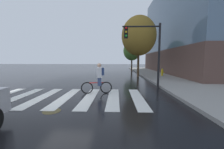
# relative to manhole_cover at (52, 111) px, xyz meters

# --- Properties ---
(ground_plane) EXTENTS (120.00, 120.00, 0.00)m
(ground_plane) POSITION_rel_manhole_cover_xyz_m (-0.23, 1.85, -0.00)
(ground_plane) COLOR black
(crosswalk_stripes) EXTENTS (7.70, 3.72, 0.01)m
(crosswalk_stripes) POSITION_rel_manhole_cover_xyz_m (-0.18, 1.85, 0.00)
(crosswalk_stripes) COLOR silver
(crosswalk_stripes) RESTS_ON ground
(manhole_cover) EXTENTS (0.64, 0.64, 0.01)m
(manhole_cover) POSITION_rel_manhole_cover_xyz_m (0.00, 0.00, 0.00)
(manhole_cover) COLOR #473D1E
(manhole_cover) RESTS_ON ground
(cyclist) EXTENTS (1.70, 0.39, 1.69)m
(cyclist) POSITION_rel_manhole_cover_xyz_m (1.38, 2.67, 0.84)
(cyclist) COLOR black
(cyclist) RESTS_ON ground
(traffic_light_near) EXTENTS (2.47, 0.28, 4.20)m
(traffic_light_near) POSITION_rel_manhole_cover_xyz_m (4.29, 4.27, 2.86)
(traffic_light_near) COLOR black
(traffic_light_near) RESTS_ON ground
(fire_hydrant) EXTENTS (0.33, 0.22, 0.78)m
(fire_hydrant) POSITION_rel_manhole_cover_xyz_m (7.42, 10.37, 0.53)
(fire_hydrant) COLOR gold
(fire_hydrant) RESTS_ON sidewalk
(street_tree_near) EXTENTS (3.74, 3.74, 6.65)m
(street_tree_near) POSITION_rel_manhole_cover_xyz_m (4.77, 10.46, 4.49)
(street_tree_near) COLOR #4C3823
(street_tree_near) RESTS_ON ground
(street_tree_mid) EXTENTS (2.88, 2.88, 5.13)m
(street_tree_mid) POSITION_rel_manhole_cover_xyz_m (4.96, 18.63, 3.45)
(street_tree_mid) COLOR #4C3823
(street_tree_mid) RESTS_ON ground
(corner_building) EXTENTS (14.96, 19.47, 12.35)m
(corner_building) POSITION_rel_manhole_cover_xyz_m (16.03, 14.84, 6.13)
(corner_building) COLOR brown
(corner_building) RESTS_ON ground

